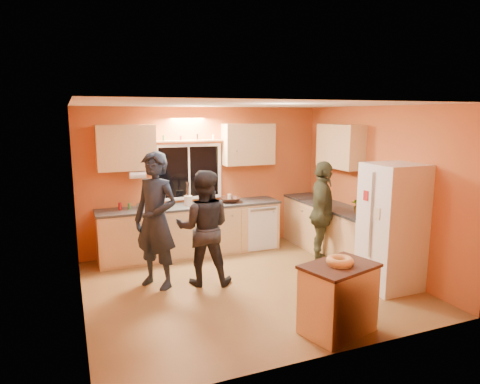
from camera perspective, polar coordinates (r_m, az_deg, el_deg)
name	(u,v)px	position (r m, az deg, el deg)	size (l,w,h in m)	color
ground	(247,286)	(6.39, 0.96, -12.40)	(4.50, 4.50, 0.00)	brown
room_shell	(244,172)	(6.38, 0.54, 2.65)	(4.54, 4.04, 2.61)	#C16831
back_counter	(211,228)	(7.76, -3.88, -4.78)	(4.23, 0.62, 0.90)	tan
right_counter	(340,234)	(7.57, 13.21, -5.42)	(0.62, 1.84, 0.90)	tan
refrigerator	(392,227)	(6.44, 19.61, -4.39)	(0.72, 0.70, 1.80)	silver
island	(338,298)	(5.14, 12.96, -13.60)	(0.95, 0.77, 0.81)	tan
bundt_pastry	(340,261)	(4.97, 13.17, -8.94)	(0.31, 0.31, 0.09)	tan
person_left	(156,220)	(6.21, -11.16, -3.74)	(0.72, 0.47, 1.96)	black
person_center	(204,228)	(6.25, -4.88, -4.78)	(0.82, 0.64, 1.69)	black
person_right	(322,214)	(7.14, 10.88, -2.86)	(1.01, 0.42, 1.73)	#373B25
mixing_bowl	(230,200)	(7.74, -1.28, -1.04)	(0.37, 0.37, 0.09)	black
utensil_crock	(188,201)	(7.50, -6.91, -1.16)	(0.14, 0.14, 0.17)	beige
potted_plant	(359,205)	(7.08, 15.59, -1.68)	(0.26, 0.22, 0.29)	gray
red_box	(326,201)	(7.81, 11.36, -1.21)	(0.16, 0.12, 0.07)	maroon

